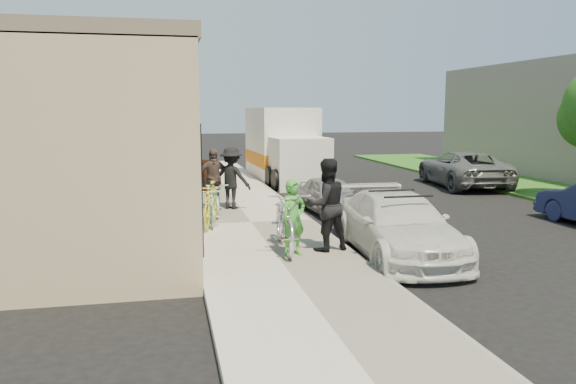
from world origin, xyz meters
TOP-DOWN VIEW (x-y plane):
  - ground at (0.00, 0.00)m, footprint 120.00×120.00m
  - sidewalk at (-2.00, 3.00)m, footprint 3.00×34.00m
  - curb at (-0.45, 3.00)m, footprint 0.12×34.00m
  - storefront at (-5.24, 7.99)m, footprint 3.60×20.00m
  - bike_rack at (-2.90, 3.49)m, footprint 0.10×0.63m
  - sandwich_board at (-3.00, 8.38)m, footprint 0.87×0.87m
  - sedan_white at (0.48, -0.31)m, footprint 2.01×4.42m
  - sedan_silver at (0.49, 4.50)m, footprint 1.44×3.13m
  - moving_truck at (0.75, 12.10)m, footprint 2.49×6.19m
  - far_car_gray at (7.06, 8.86)m, footprint 2.89×5.20m
  - tandem_bike at (-1.73, 0.14)m, footprint 0.96×2.33m
  - woman_rider at (-1.68, -0.38)m, footprint 0.63×0.54m
  - man_standing at (-0.96, -0.11)m, footprint 1.03×0.88m
  - cruiser_bike_a at (-3.03, 2.83)m, footprint 0.51×1.57m
  - cruiser_bike_b at (-2.76, 4.17)m, footprint 0.59×1.66m
  - cruiser_bike_c at (-3.01, 2.68)m, footprint 0.91×1.83m
  - bystander_a at (-2.24, 5.03)m, footprint 1.29×1.16m
  - bystander_b at (-2.75, 5.08)m, footprint 1.04×0.54m

SIDE VIEW (x-z plane):
  - ground at x=0.00m, z-range 0.00..0.00m
  - curb at x=-0.45m, z-range 0.00..0.13m
  - sidewalk at x=-2.00m, z-range 0.00..0.15m
  - sedan_silver at x=0.49m, z-range 0.00..1.04m
  - cruiser_bike_b at x=-2.76m, z-range 0.15..1.02m
  - cruiser_bike_a at x=-3.03m, z-range 0.15..1.09m
  - sedan_white at x=0.48m, z-range -0.02..1.28m
  - cruiser_bike_c at x=-3.01m, z-range 0.15..1.21m
  - bike_rack at x=-2.90m, z-range 0.24..1.13m
  - far_car_gray at x=7.06m, z-range 0.00..1.37m
  - sandwich_board at x=-3.00m, z-range 0.16..1.24m
  - tandem_bike at x=-1.73m, z-range 0.15..1.35m
  - woman_rider at x=-1.68m, z-range 0.15..1.61m
  - bystander_b at x=-2.75m, z-range 0.15..1.85m
  - bystander_a at x=-2.24m, z-range 0.15..1.89m
  - man_standing at x=-0.96m, z-range 0.15..1.98m
  - moving_truck at x=0.75m, z-range -0.17..2.83m
  - storefront at x=-5.24m, z-range 0.01..4.24m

